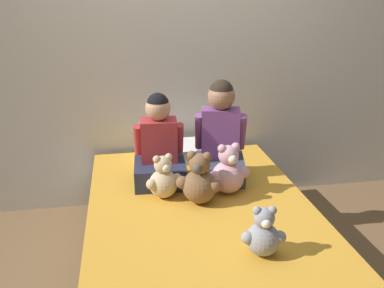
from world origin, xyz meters
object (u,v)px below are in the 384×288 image
at_px(child_on_right, 220,138).
at_px(teddy_bear_at_foot_of_bed, 263,234).
at_px(bed, 201,240).
at_px(pillow_at_headboard, 182,151).
at_px(teddy_bear_between_children, 199,181).
at_px(teddy_bear_held_by_left_child, 163,179).
at_px(child_on_left, 159,148).
at_px(teddy_bear_held_by_right_child, 228,172).

xyz_separation_m(child_on_right, teddy_bear_at_foot_of_bed, (-0.01, -0.91, -0.17)).
xyz_separation_m(bed, pillow_at_headboard, (0.00, 0.77, 0.29)).
xyz_separation_m(child_on_right, teddy_bear_between_children, (-0.21, -0.34, -0.14)).
height_order(child_on_right, pillow_at_headboard, child_on_right).
bearing_deg(teddy_bear_held_by_left_child, bed, -55.42).
height_order(bed, teddy_bear_at_foot_of_bed, teddy_bear_at_foot_of_bed).
xyz_separation_m(child_on_left, child_on_right, (0.41, 0.00, 0.04)).
bearing_deg(child_on_right, child_on_left, -167.85).
distance_m(teddy_bear_between_children, pillow_at_headboard, 0.72).
bearing_deg(child_on_right, teddy_bear_held_by_right_child, -79.62).
height_order(child_on_right, teddy_bear_between_children, child_on_right).
height_order(teddy_bear_between_children, teddy_bear_at_foot_of_bed, teddy_bear_between_children).
relative_size(bed, child_on_right, 2.86).
distance_m(child_on_right, teddy_bear_held_by_left_child, 0.50).
xyz_separation_m(bed, teddy_bear_held_by_left_child, (-0.21, 0.16, 0.36)).
xyz_separation_m(child_on_left, teddy_bear_held_by_right_child, (0.41, -0.24, -0.10)).
bearing_deg(pillow_at_headboard, bed, -90.00).
height_order(child_on_left, teddy_bear_at_foot_of_bed, child_on_left).
xyz_separation_m(teddy_bear_held_by_right_child, pillow_at_headboard, (-0.20, 0.62, -0.08)).
height_order(child_on_left, pillow_at_headboard, child_on_left).
distance_m(child_on_left, teddy_bear_between_children, 0.41).
height_order(bed, teddy_bear_held_by_left_child, teddy_bear_held_by_left_child).
bearing_deg(teddy_bear_held_by_left_child, teddy_bear_held_by_right_child, -18.39).
bearing_deg(teddy_bear_held_by_left_child, teddy_bear_at_foot_of_bed, -76.34).
height_order(child_on_left, teddy_bear_between_children, child_on_left).
distance_m(child_on_right, teddy_bear_at_foot_of_bed, 0.92).
xyz_separation_m(child_on_left, teddy_bear_held_by_left_child, (-0.00, -0.23, -0.12)).
distance_m(teddy_bear_held_by_right_child, pillow_at_headboard, 0.65).
distance_m(bed, pillow_at_headboard, 0.82).
bearing_deg(child_on_left, child_on_right, 3.68).
height_order(bed, teddy_bear_between_children, teddy_bear_between_children).
distance_m(child_on_right, pillow_at_headboard, 0.48).
relative_size(teddy_bear_held_by_left_child, teddy_bear_at_foot_of_bed, 1.09).
relative_size(bed, teddy_bear_between_children, 5.83).
bearing_deg(teddy_bear_at_foot_of_bed, teddy_bear_between_children, 117.02).
bearing_deg(child_on_left, pillow_at_headboard, 64.69).
distance_m(teddy_bear_held_by_right_child, teddy_bear_at_foot_of_bed, 0.67).
xyz_separation_m(teddy_bear_held_by_left_child, teddy_bear_at_foot_of_bed, (0.41, -0.67, -0.01)).
bearing_deg(teddy_bear_at_foot_of_bed, child_on_right, 96.75).
bearing_deg(teddy_bear_held_by_right_child, teddy_bear_held_by_left_child, 168.84).
xyz_separation_m(child_on_right, pillow_at_headboard, (-0.21, 0.37, -0.23)).
relative_size(bed, child_on_left, 3.19).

